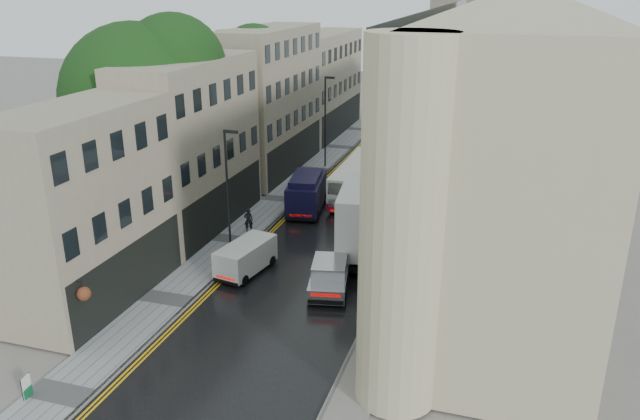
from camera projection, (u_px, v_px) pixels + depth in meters
The scene contains 16 objects.
road at pixel (355, 208), 45.68m from camera, with size 9.00×85.00×0.02m, color black.
left_sidewalk at pixel (281, 199), 47.30m from camera, with size 2.70×85.00×0.12m, color gray.
right_sidewalk at pixel (429, 215), 44.15m from camera, with size 1.80×85.00×0.12m, color slate.
old_shop_row at pixel (247, 113), 48.50m from camera, with size 4.50×56.00×12.00m, color gray, non-canonical shape.
modern_block at pixel (511, 128), 39.04m from camera, with size 8.00×40.00×14.00m, color tan, non-canonical shape.
tree_near at pixel (140, 125), 40.07m from camera, with size 10.56×10.56×13.89m, color black, non-canonical shape.
tree_far at pixel (231, 101), 51.88m from camera, with size 9.24×9.24×12.46m, color black, non-canonical shape.
cream_bus at pixel (335, 188), 45.71m from camera, with size 2.21×9.70×2.65m, color white, non-canonical shape.
white_lorry at pixel (341, 229), 35.82m from camera, with size 2.55×8.51×4.47m, color silver, non-canonical shape.
silver_hatchback at pixel (310, 287), 32.00m from camera, with size 1.93×4.41×1.65m, color #98989C, non-canonical shape.
white_van at pixel (220, 264), 34.42m from camera, with size 1.73×4.05×1.83m, color silver, non-canonical shape.
navy_van at pixel (288, 200), 43.09m from camera, with size 2.21×5.53×2.82m, color black, non-canonical shape.
pedestrian at pixel (248, 220), 40.79m from camera, with size 0.59×0.39×1.62m, color black.
lamp_post_near at pixel (228, 195), 36.15m from camera, with size 0.86×0.19×7.68m, color black, non-canonical shape.
lamp_post_far at pixel (325, 123), 54.24m from camera, with size 0.89×0.20×7.89m, color black, non-canonical shape.
estate_sign at pixel (26, 387), 24.59m from camera, with size 0.08×0.54×0.91m, color silver, non-canonical shape.
Camera 1 is at (10.34, -14.25, 15.62)m, focal length 35.00 mm.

